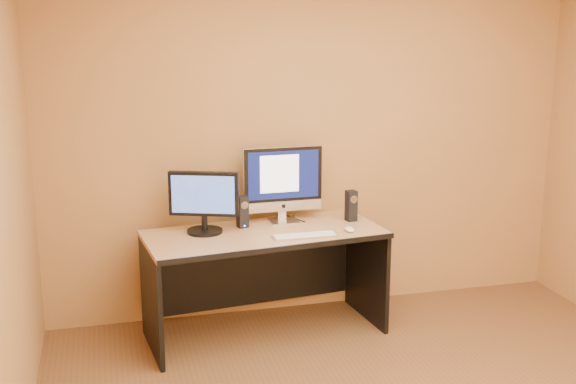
% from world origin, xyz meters
% --- Properties ---
extents(walls, '(4.00, 4.00, 2.60)m').
position_xyz_m(walls, '(0.00, 0.00, 1.30)').
color(walls, '#A57442').
rests_on(walls, ground).
extents(desk, '(1.70, 0.89, 0.75)m').
position_xyz_m(desk, '(-0.47, 1.57, 0.38)').
color(desk, tan).
rests_on(desk, ground).
extents(imac, '(0.58, 0.22, 0.56)m').
position_xyz_m(imac, '(-0.28, 1.78, 1.03)').
color(imac, '#B7B7BC').
rests_on(imac, desk).
extents(second_monitor, '(0.54, 0.40, 0.43)m').
position_xyz_m(second_monitor, '(-0.88, 1.65, 0.97)').
color(second_monitor, black).
rests_on(second_monitor, desk).
extents(speaker_left, '(0.08, 0.09, 0.22)m').
position_xyz_m(speaker_left, '(-0.60, 1.72, 0.86)').
color(speaker_left, black).
rests_on(speaker_left, desk).
extents(speaker_right, '(0.08, 0.08, 0.22)m').
position_xyz_m(speaker_right, '(0.20, 1.69, 0.86)').
color(speaker_right, black).
rests_on(speaker_right, desk).
extents(keyboard, '(0.44, 0.12, 0.02)m').
position_xyz_m(keyboard, '(-0.24, 1.38, 0.76)').
color(keyboard, '#B8B7BC').
rests_on(keyboard, desk).
extents(mouse, '(0.07, 0.11, 0.04)m').
position_xyz_m(mouse, '(0.09, 1.43, 0.77)').
color(mouse, white).
rests_on(mouse, desk).
extents(cable_a, '(0.10, 0.21, 0.01)m').
position_xyz_m(cable_a, '(-0.18, 1.82, 0.76)').
color(cable_a, black).
rests_on(cable_a, desk).
extents(cable_b, '(0.09, 0.17, 0.01)m').
position_xyz_m(cable_b, '(-0.21, 1.83, 0.76)').
color(cable_b, black).
rests_on(cable_b, desk).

